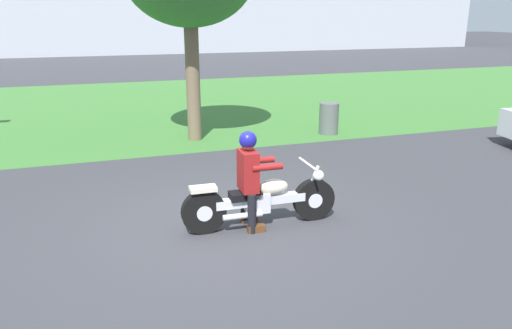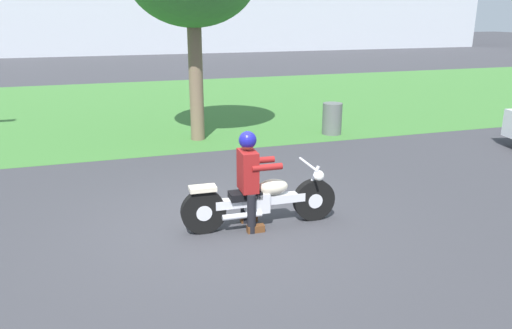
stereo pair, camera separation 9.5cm
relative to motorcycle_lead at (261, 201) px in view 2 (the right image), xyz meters
The scene contains 5 objects.
ground 0.64m from the motorcycle_lead, 166.33° to the left, with size 120.00×120.00×0.00m, color #38383D.
grass_verge 10.06m from the motorcycle_lead, 92.84° to the left, with size 60.00×12.00×0.01m, color #3D7533.
motorcycle_lead is the anchor object (origin of this frame).
rider_lead 0.46m from the motorcycle_lead, behind, with size 0.56×0.48×1.39m.
trash_can 5.82m from the motorcycle_lead, 54.08° to the left, with size 0.48×0.48×0.77m, color #595E5B.
Camera 2 is at (-1.53, -6.21, 2.89)m, focal length 34.59 mm.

